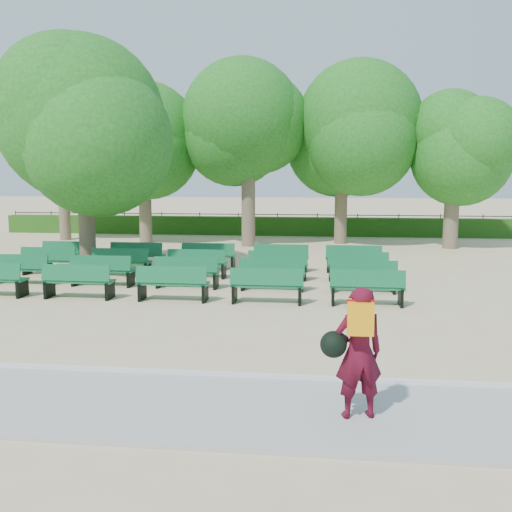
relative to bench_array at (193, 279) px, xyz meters
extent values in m
plane|color=#CAB086|center=(0.35, -1.17, -0.09)|extent=(120.00, 120.00, 0.00)
cube|color=#A5A4A0|center=(0.35, -8.57, -0.06)|extent=(30.00, 2.20, 0.06)
cube|color=silver|center=(0.35, -7.42, -0.04)|extent=(30.00, 0.12, 0.10)
cube|color=#255516|center=(0.35, 12.83, 0.36)|extent=(26.00, 0.70, 0.90)
cube|color=#106035|center=(0.00, 0.01, 0.34)|extent=(1.71, 0.48, 0.06)
cube|color=#106035|center=(0.00, -0.19, 0.58)|extent=(1.71, 0.14, 0.40)
cylinder|color=brown|center=(-3.60, 1.28, 1.39)|extent=(0.50, 0.50, 2.95)
ellipsoid|color=#23701F|center=(-3.60, 1.28, 4.17)|extent=(4.75, 4.75, 4.28)
imported|color=#4B0A1B|center=(4.04, -8.68, 0.79)|extent=(0.68, 0.53, 1.63)
cube|color=#F89D0D|center=(4.04, -8.86, 1.26)|extent=(0.31, 0.15, 0.38)
sphere|color=black|center=(3.73, -8.73, 0.90)|extent=(0.33, 0.33, 0.33)
camera|label=1|loc=(3.56, -15.45, 2.94)|focal=40.00mm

